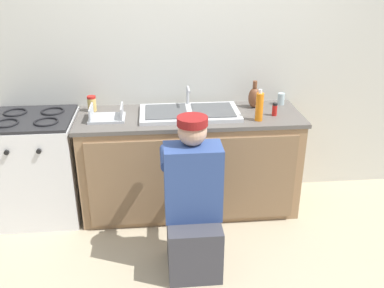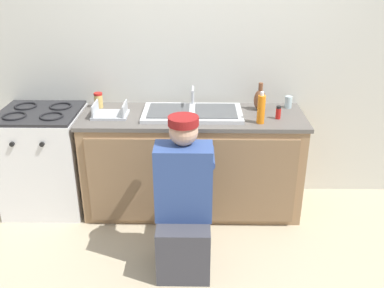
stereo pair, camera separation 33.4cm
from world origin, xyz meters
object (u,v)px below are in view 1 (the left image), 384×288
object	(u,v)px
soap_bottle_orange	(259,107)
stove_range	(38,167)
sink_double_basin	(190,112)
water_glass	(281,99)
dish_rack_tray	(107,116)
spice_bottle_red	(275,109)
condiment_jar	(92,104)
vase_decorative	(254,97)
plumber_person	(193,209)

from	to	relation	value
soap_bottle_orange	stove_range	bearing A→B (deg)	174.32
sink_double_basin	soap_bottle_orange	bearing A→B (deg)	-18.83
water_glass	dish_rack_tray	xyz separation A→B (m)	(-1.46, -0.23, -0.03)
spice_bottle_red	dish_rack_tray	xyz separation A→B (m)	(-1.33, 0.04, -0.03)
stove_range	water_glass	distance (m)	2.12
condiment_jar	dish_rack_tray	size ratio (longest dim) A/B	0.46
condiment_jar	water_glass	bearing A→B (deg)	0.69
sink_double_basin	water_glass	world-z (taller)	sink_double_basin
sink_double_basin	soap_bottle_orange	xyz separation A→B (m)	(0.53, -0.18, 0.09)
condiment_jar	vase_decorative	xyz separation A→B (m)	(1.35, -0.03, 0.03)
plumber_person	condiment_jar	xyz separation A→B (m)	(-0.75, 0.95, 0.46)
condiment_jar	dish_rack_tray	xyz separation A→B (m)	(0.14, -0.21, -0.04)
vase_decorative	plumber_person	bearing A→B (deg)	-123.37
plumber_person	water_glass	bearing A→B (deg)	48.67
sink_double_basin	soap_bottle_orange	distance (m)	0.56
vase_decorative	condiment_jar	bearing A→B (deg)	178.54
stove_range	vase_decorative	xyz separation A→B (m)	(1.81, 0.13, 0.51)
spice_bottle_red	condiment_jar	bearing A→B (deg)	170.51
sink_double_basin	water_glass	distance (m)	0.83
stove_range	plumber_person	world-z (taller)	plumber_person
stove_range	sink_double_basin	bearing A→B (deg)	0.10
condiment_jar	stove_range	bearing A→B (deg)	-160.08
water_glass	vase_decorative	xyz separation A→B (m)	(-0.25, -0.05, 0.04)
dish_rack_tray	vase_decorative	bearing A→B (deg)	8.19
spice_bottle_red	plumber_person	bearing A→B (deg)	-135.77
spice_bottle_red	water_glass	size ratio (longest dim) A/B	1.05
plumber_person	vase_decorative	xyz separation A→B (m)	(0.60, 0.92, 0.48)
stove_range	spice_bottle_red	size ratio (longest dim) A/B	8.45
sink_double_basin	dish_rack_tray	bearing A→B (deg)	-176.12
plumber_person	soap_bottle_orange	world-z (taller)	same
spice_bottle_red	water_glass	bearing A→B (deg)	64.06
soap_bottle_orange	spice_bottle_red	size ratio (longest dim) A/B	2.38
condiment_jar	spice_bottle_red	world-z (taller)	condiment_jar
plumber_person	dish_rack_tray	size ratio (longest dim) A/B	3.94
stove_range	condiment_jar	distance (m)	0.69
stove_range	condiment_jar	bearing A→B (deg)	19.92
sink_double_basin	spice_bottle_red	size ratio (longest dim) A/B	7.62
dish_rack_tray	water_glass	bearing A→B (deg)	8.86
spice_bottle_red	dish_rack_tray	size ratio (longest dim) A/B	0.37
soap_bottle_orange	dish_rack_tray	size ratio (longest dim) A/B	0.89
sink_double_basin	vase_decorative	distance (m)	0.58
soap_bottle_orange	vase_decorative	distance (m)	0.31
soap_bottle_orange	dish_rack_tray	distance (m)	1.19
water_glass	vase_decorative	bearing A→B (deg)	-167.89
dish_rack_tray	vase_decorative	world-z (taller)	vase_decorative
stove_range	vase_decorative	bearing A→B (deg)	4.18
dish_rack_tray	vase_decorative	distance (m)	1.23
plumber_person	condiment_jar	bearing A→B (deg)	128.17
spice_bottle_red	water_glass	xyz separation A→B (m)	(0.13, 0.27, -0.00)
water_glass	vase_decorative	distance (m)	0.26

